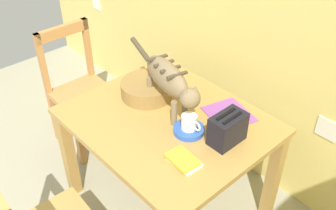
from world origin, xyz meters
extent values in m
cube|color=white|center=(0.67, 2.18, 0.67)|extent=(0.13, 0.01, 0.13)
cube|color=white|center=(-1.70, 2.18, 0.73)|extent=(0.12, 0.01, 0.12)
cube|color=#B08443|center=(0.02, 1.52, 0.70)|extent=(1.12, 0.94, 0.03)
cube|color=#A17A3D|center=(0.02, 1.52, 0.65)|extent=(1.04, 0.86, 0.07)
cube|color=#B08443|center=(-0.49, 1.10, 0.34)|extent=(0.07, 0.07, 0.69)
cube|color=#B08443|center=(-0.49, 1.94, 0.34)|extent=(0.07, 0.07, 0.69)
cube|color=#B08443|center=(0.53, 1.94, 0.34)|extent=(0.07, 0.07, 0.69)
ellipsoid|color=#7E6A4C|center=(-0.05, 1.58, 0.95)|extent=(0.43, 0.21, 0.18)
cube|color=#453A2A|center=(-0.15, 1.60, 1.02)|extent=(0.05, 0.13, 0.01)
cube|color=#453A2A|center=(-0.08, 1.58, 1.02)|extent=(0.05, 0.13, 0.01)
cube|color=#453A2A|center=(-0.01, 1.57, 1.02)|extent=(0.05, 0.13, 0.01)
cube|color=#453A2A|center=(0.06, 1.55, 1.02)|extent=(0.05, 0.13, 0.01)
cylinder|color=#7E6A4C|center=(0.10, 1.58, 0.80)|extent=(0.04, 0.04, 0.16)
cylinder|color=#7E6A4C|center=(0.08, 1.51, 0.80)|extent=(0.04, 0.04, 0.16)
cylinder|color=#7E6A4C|center=(-0.18, 1.64, 0.80)|extent=(0.04, 0.04, 0.16)
cylinder|color=#7E6A4C|center=(-0.20, 1.57, 0.80)|extent=(0.04, 0.04, 0.16)
sphere|color=#7E6A4C|center=(0.19, 1.53, 0.95)|extent=(0.11, 0.11, 0.11)
cone|color=#7E6A4C|center=(0.19, 1.56, 1.00)|extent=(0.04, 0.04, 0.04)
cone|color=#7E6A4C|center=(0.18, 1.50, 1.00)|extent=(0.04, 0.04, 0.04)
cylinder|color=#453A2A|center=(-0.36, 1.64, 0.97)|extent=(0.25, 0.08, 0.09)
cylinder|color=blue|center=(0.19, 1.53, 0.74)|extent=(0.17, 0.17, 0.03)
cylinder|color=white|center=(0.19, 1.53, 0.79)|extent=(0.09, 0.09, 0.08)
torus|color=white|center=(0.24, 1.53, 0.80)|extent=(0.06, 0.01, 0.06)
cube|color=purple|center=(0.23, 1.81, 0.72)|extent=(0.31, 0.29, 0.01)
cube|color=silver|center=(0.34, 1.34, 0.73)|extent=(0.17, 0.12, 0.01)
cube|color=gold|center=(0.33, 1.34, 0.74)|extent=(0.17, 0.13, 0.02)
cylinder|color=olive|center=(-0.24, 1.58, 0.77)|extent=(0.33, 0.33, 0.10)
cylinder|color=#41321A|center=(-0.24, 1.58, 0.78)|extent=(0.27, 0.27, 0.08)
cube|color=black|center=(0.38, 1.62, 0.81)|extent=(0.12, 0.20, 0.17)
cube|color=black|center=(0.36, 1.62, 0.89)|extent=(0.02, 0.14, 0.01)
cube|color=black|center=(0.40, 1.62, 0.89)|extent=(0.02, 0.14, 0.01)
cube|color=#B67F47|center=(-0.88, 1.48, 0.44)|extent=(0.42, 0.42, 0.04)
cube|color=#B67F47|center=(-1.07, 1.48, 0.90)|extent=(0.04, 0.42, 0.08)
cube|color=#B67F47|center=(-1.06, 1.67, 0.70)|extent=(0.04, 0.04, 0.48)
cube|color=#B67F47|center=(-1.07, 1.29, 0.70)|extent=(0.04, 0.04, 0.48)
cube|color=#B67F47|center=(-0.69, 1.66, 0.21)|extent=(0.04, 0.04, 0.42)
cube|color=#B67F47|center=(-0.69, 1.29, 0.21)|extent=(0.04, 0.04, 0.42)
cube|color=#B67F47|center=(-1.06, 1.67, 0.21)|extent=(0.04, 0.04, 0.42)
cube|color=#B67F47|center=(-1.07, 1.29, 0.21)|extent=(0.04, 0.04, 0.42)
camera|label=1|loc=(1.32, 0.34, 2.12)|focal=41.25mm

